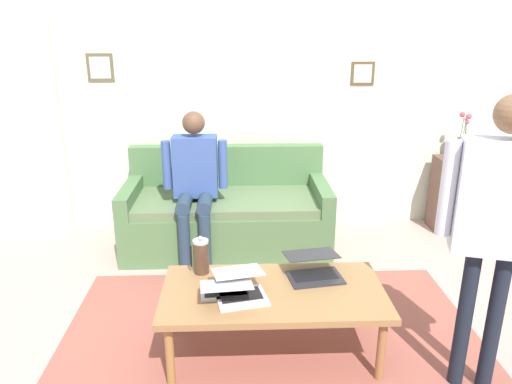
{
  "coord_description": "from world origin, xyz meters",
  "views": [
    {
      "loc": [
        0.08,
        2.54,
        1.94
      ],
      "look_at": [
        -0.05,
        -0.79,
        0.8
      ],
      "focal_mm": 33.96,
      "sensor_mm": 36.0,
      "label": 1
    }
  ],
  "objects_px": {
    "coffee_table": "(273,296)",
    "french_press": "(201,256)",
    "interior_door": "(18,128)",
    "laptop_left": "(314,269)",
    "person_standing": "(498,212)",
    "laptop_center": "(240,288)",
    "person_seated": "(195,178)",
    "flower_vase": "(462,143)",
    "side_shelf": "(455,194)",
    "laptop_right": "(226,288)",
    "couch": "(227,214)"
  },
  "relations": [
    {
      "from": "side_shelf",
      "to": "person_seated",
      "type": "distance_m",
      "value": 2.6
    },
    {
      "from": "laptop_right",
      "to": "laptop_center",
      "type": "bearing_deg",
      "value": 174.4
    },
    {
      "from": "laptop_center",
      "to": "laptop_right",
      "type": "xyz_separation_m",
      "value": [
        0.08,
        -0.01,
        -0.0
      ]
    },
    {
      "from": "couch",
      "to": "flower_vase",
      "type": "distance_m",
      "value": 2.35
    },
    {
      "from": "french_press",
      "to": "side_shelf",
      "type": "xyz_separation_m",
      "value": [
        -2.4,
        -1.65,
        -0.19
      ]
    },
    {
      "from": "french_press",
      "to": "person_standing",
      "type": "xyz_separation_m",
      "value": [
        -1.55,
        0.58,
        0.5
      ]
    },
    {
      "from": "couch",
      "to": "flower_vase",
      "type": "height_order",
      "value": "flower_vase"
    },
    {
      "from": "french_press",
      "to": "flower_vase",
      "type": "bearing_deg",
      "value": -145.42
    },
    {
      "from": "laptop_left",
      "to": "person_seated",
      "type": "distance_m",
      "value": 1.49
    },
    {
      "from": "french_press",
      "to": "person_seated",
      "type": "bearing_deg",
      "value": -83.91
    },
    {
      "from": "laptop_center",
      "to": "coffee_table",
      "type": "bearing_deg",
      "value": -165.05
    },
    {
      "from": "interior_door",
      "to": "french_press",
      "type": "xyz_separation_m",
      "value": [
        -1.86,
        1.86,
        -0.47
      ]
    },
    {
      "from": "interior_door",
      "to": "laptop_right",
      "type": "xyz_separation_m",
      "value": [
        -2.02,
        2.14,
        -0.54
      ]
    },
    {
      "from": "couch",
      "to": "french_press",
      "type": "distance_m",
      "value": 1.39
    },
    {
      "from": "laptop_center",
      "to": "french_press",
      "type": "xyz_separation_m",
      "value": [
        0.25,
        -0.3,
        0.07
      ]
    },
    {
      "from": "interior_door",
      "to": "couch",
      "type": "height_order",
      "value": "interior_door"
    },
    {
      "from": "couch",
      "to": "laptop_center",
      "type": "distance_m",
      "value": 1.67
    },
    {
      "from": "interior_door",
      "to": "flower_vase",
      "type": "height_order",
      "value": "interior_door"
    },
    {
      "from": "couch",
      "to": "french_press",
      "type": "bearing_deg",
      "value": 84.19
    },
    {
      "from": "laptop_right",
      "to": "side_shelf",
      "type": "distance_m",
      "value": 2.96
    },
    {
      "from": "interior_door",
      "to": "person_standing",
      "type": "height_order",
      "value": "interior_door"
    },
    {
      "from": "interior_door",
      "to": "laptop_right",
      "type": "height_order",
      "value": "interior_door"
    },
    {
      "from": "laptop_center",
      "to": "french_press",
      "type": "relative_size",
      "value": 1.5
    },
    {
      "from": "interior_door",
      "to": "laptop_left",
      "type": "height_order",
      "value": "interior_door"
    },
    {
      "from": "french_press",
      "to": "coffee_table",
      "type": "bearing_deg",
      "value": 151.47
    },
    {
      "from": "laptop_left",
      "to": "person_standing",
      "type": "distance_m",
      "value": 1.13
    },
    {
      "from": "laptop_left",
      "to": "person_seated",
      "type": "relative_size",
      "value": 0.3
    },
    {
      "from": "flower_vase",
      "to": "person_standing",
      "type": "xyz_separation_m",
      "value": [
        0.85,
        2.23,
        0.17
      ]
    },
    {
      "from": "coffee_table",
      "to": "french_press",
      "type": "bearing_deg",
      "value": -28.53
    },
    {
      "from": "side_shelf",
      "to": "person_standing",
      "type": "distance_m",
      "value": 2.48
    },
    {
      "from": "coffee_table",
      "to": "french_press",
      "type": "relative_size",
      "value": 5.27
    },
    {
      "from": "coffee_table",
      "to": "laptop_center",
      "type": "height_order",
      "value": "laptop_center"
    },
    {
      "from": "interior_door",
      "to": "flower_vase",
      "type": "bearing_deg",
      "value": 177.23
    },
    {
      "from": "laptop_left",
      "to": "laptop_right",
      "type": "height_order",
      "value": "laptop_right"
    },
    {
      "from": "laptop_right",
      "to": "person_seated",
      "type": "relative_size",
      "value": 0.28
    },
    {
      "from": "laptop_right",
      "to": "french_press",
      "type": "xyz_separation_m",
      "value": [
        0.16,
        -0.29,
        0.07
      ]
    },
    {
      "from": "laptop_center",
      "to": "person_seated",
      "type": "distance_m",
      "value": 1.49
    },
    {
      "from": "laptop_right",
      "to": "person_seated",
      "type": "bearing_deg",
      "value": -78.77
    },
    {
      "from": "interior_door",
      "to": "side_shelf",
      "type": "relative_size",
      "value": 2.78
    },
    {
      "from": "coffee_table",
      "to": "person_seated",
      "type": "xyz_separation_m",
      "value": [
        0.57,
        -1.37,
        0.33
      ]
    },
    {
      "from": "laptop_right",
      "to": "interior_door",
      "type": "bearing_deg",
      "value": -46.77
    },
    {
      "from": "laptop_center",
      "to": "laptop_right",
      "type": "distance_m",
      "value": 0.09
    },
    {
      "from": "person_standing",
      "to": "person_seated",
      "type": "height_order",
      "value": "person_standing"
    },
    {
      "from": "side_shelf",
      "to": "flower_vase",
      "type": "relative_size",
      "value": 1.66
    },
    {
      "from": "laptop_left",
      "to": "french_press",
      "type": "distance_m",
      "value": 0.72
    },
    {
      "from": "person_standing",
      "to": "flower_vase",
      "type": "bearing_deg",
      "value": -110.85
    },
    {
      "from": "flower_vase",
      "to": "side_shelf",
      "type": "bearing_deg",
      "value": -103.86
    },
    {
      "from": "couch",
      "to": "laptop_left",
      "type": "height_order",
      "value": "couch"
    },
    {
      "from": "laptop_center",
      "to": "side_shelf",
      "type": "distance_m",
      "value": 2.91
    },
    {
      "from": "interior_door",
      "to": "laptop_center",
      "type": "xyz_separation_m",
      "value": [
        -2.1,
        2.15,
        -0.54
      ]
    }
  ]
}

